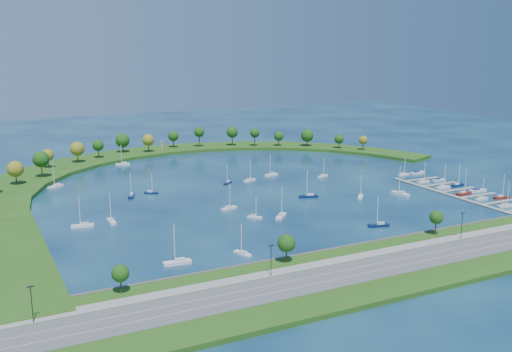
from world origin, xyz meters
name	(u,v)px	position (x,y,z in m)	size (l,w,h in m)	color
ground	(252,186)	(0.00, 0.00, 0.00)	(700.00, 700.00, 0.00)	#071B3F
south_shoreline	(412,260)	(0.03, -122.88, 1.00)	(420.00, 43.10, 11.60)	#294F15
breakwater	(139,175)	(-46.33, 48.72, 0.99)	(286.74, 247.64, 2.00)	#294F15
breakwater_trees	(161,144)	(-20.22, 88.14, 10.41)	(238.26, 93.30, 14.35)	#382314
harbor_tower	(162,145)	(-9.83, 120.48, 4.42)	(2.60, 2.60, 4.72)	gray
dock_system	(461,193)	(85.30, -61.00, 0.35)	(24.28, 82.00, 1.60)	gray
moored_boat_0	(229,207)	(-28.45, -34.59, 0.90)	(8.20, 4.56, 11.62)	white
moored_boat_1	(131,195)	(-61.80, 6.44, 0.92)	(5.28, 8.81, 12.52)	#0A1941
moored_boat_2	(361,196)	(36.87, -44.03, 0.88)	(6.48, 7.00, 10.97)	white
moored_boat_3	(151,192)	(-51.32, 8.52, 0.86)	(6.82, 5.36, 10.11)	#0A1941
moored_boat_4	(250,180)	(4.09, 11.01, 0.89)	(7.98, 5.02, 11.39)	white
moored_boat_5	(281,215)	(-13.78, -56.34, 0.95)	(8.18, 8.31, 13.39)	white
moored_boat_6	(243,253)	(-47.94, -90.07, 0.88)	(4.26, 7.80, 11.04)	white
moored_boat_7	(177,261)	(-71.36, -88.29, 0.97)	(9.68, 3.62, 13.90)	white
moored_boat_8	(228,182)	(-8.75, 11.09, 0.85)	(6.29, 5.63, 9.73)	#0A1941
moored_boat_9	(323,175)	(45.17, 1.92, 0.87)	(7.55, 4.56, 10.74)	white
moored_boat_10	(255,216)	(-24.20, -52.05, 0.84)	(5.68, 5.94, 9.45)	white
moored_boat_11	(400,193)	(57.32, -48.78, 0.98)	(4.40, 10.04, 14.27)	white
moored_boat_12	(309,196)	(14.37, -32.85, 0.95)	(9.43, 4.92, 13.35)	#0A1941
moored_boat_13	(111,220)	(-80.13, -30.80, 0.91)	(2.45, 8.34, 12.21)	white
moored_boat_14	(271,174)	(20.88, 17.62, 0.92)	(8.83, 3.95, 12.54)	white
moored_boat_15	(379,224)	(15.43, -85.20, 0.92)	(8.87, 4.37, 12.56)	#0A1941
moored_boat_16	(83,225)	(-92.05, -31.95, 0.94)	(9.14, 4.06, 12.99)	white
moored_boat_17	(56,186)	(-91.62, 43.23, 0.93)	(8.58, 6.78, 12.74)	white
moored_boat_18	(123,164)	(-46.02, 84.87, 0.93)	(8.94, 4.56, 12.65)	white
docked_boat_0	(506,205)	(85.52, -87.55, 0.90)	(8.28, 3.48, 11.80)	white
docked_boat_2	(481,198)	(85.54, -73.41, 0.87)	(7.44, 2.57, 10.75)	white
docked_boat_3	(501,197)	(96.02, -75.86, 0.90)	(8.29, 3.59, 11.80)	maroon
docked_boat_4	(464,193)	(85.51, -62.23, 0.93)	(8.74, 2.81, 12.70)	maroon
docked_boat_5	(477,190)	(95.96, -61.13, 0.71)	(9.68, 3.77, 1.92)	white
docked_boat_6	(443,187)	(85.51, -48.25, 0.92)	(8.63, 2.76, 12.54)	white
docked_boat_7	(457,184)	(96.02, -47.78, 0.91)	(8.40, 3.17, 12.05)	#0A1941
docked_boat_8	(423,181)	(85.53, -33.71, 0.88)	(7.63, 2.34, 11.13)	white
docked_boat_9	(439,180)	(95.99, -34.21, 0.57)	(7.80, 2.68, 1.56)	white
docked_boat_10	(403,174)	(87.94, -15.08, 0.86)	(7.07, 2.04, 10.37)	white
docked_boat_11	(417,173)	(97.86, -15.29, 0.73)	(9.93, 3.83, 1.98)	white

